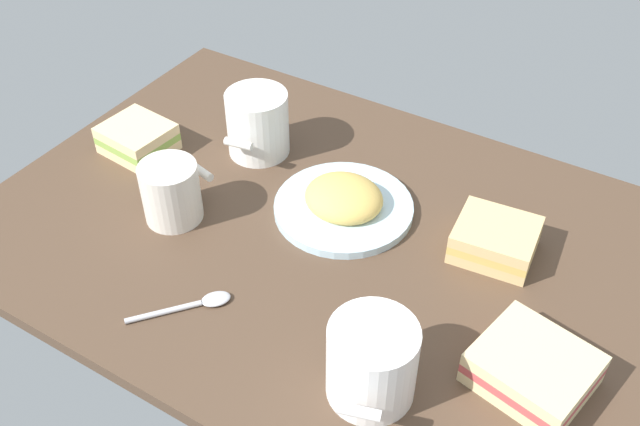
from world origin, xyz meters
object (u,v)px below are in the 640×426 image
at_px(coffee_mug_black, 372,361).
at_px(spoon, 196,304).
at_px(plate_of_food, 344,202).
at_px(sandwich_side, 137,138).
at_px(sandwich_extra, 533,369).
at_px(sandwich_main, 495,240).
at_px(coffee_mug_milky, 258,123).
at_px(coffee_mug_spare, 171,191).

height_order(coffee_mug_black, spoon, coffee_mug_black).
bearing_deg(plate_of_food, sandwich_side, -173.46).
bearing_deg(sandwich_extra, coffee_mug_black, -145.25).
bearing_deg(sandwich_extra, sandwich_main, 122.22).
bearing_deg(coffee_mug_milky, sandwich_side, -149.13).
relative_size(coffee_mug_black, sandwich_main, 1.11).
relative_size(coffee_mug_milky, spoon, 1.10).
relative_size(plate_of_food, coffee_mug_milky, 1.63).
xyz_separation_m(coffee_mug_black, sandwich_extra, (0.14, 0.10, -0.03)).
height_order(plate_of_food, sandwich_extra, plate_of_food).
distance_m(coffee_mug_milky, sandwich_side, 0.19).
height_order(coffee_mug_milky, sandwich_main, coffee_mug_milky).
bearing_deg(coffee_mug_spare, coffee_mug_milky, 86.13).
relative_size(coffee_mug_black, coffee_mug_milky, 1.03).
bearing_deg(coffee_mug_spare, sandwich_extra, -1.35).
height_order(sandwich_side, spoon, sandwich_side).
distance_m(coffee_mug_black, coffee_mug_spare, 0.38).
relative_size(plate_of_food, sandwich_side, 1.84).
xyz_separation_m(coffee_mug_spare, sandwich_extra, (0.51, -0.01, -0.02)).
height_order(plate_of_food, coffee_mug_milky, coffee_mug_milky).
bearing_deg(sandwich_main, coffee_mug_milky, 176.15).
xyz_separation_m(plate_of_food, spoon, (-0.07, -0.25, -0.01)).
distance_m(plate_of_food, spoon, 0.25).
height_order(coffee_mug_spare, sandwich_side, coffee_mug_spare).
height_order(coffee_mug_milky, sandwich_extra, coffee_mug_milky).
bearing_deg(plate_of_food, coffee_mug_milky, 162.88).
distance_m(sandwich_main, spoon, 0.39).
xyz_separation_m(sandwich_side, sandwich_extra, (0.65, -0.10, 0.00)).
bearing_deg(spoon, plate_of_food, 75.03).
xyz_separation_m(coffee_mug_black, spoon, (-0.24, -0.00, -0.05)).
bearing_deg(sandwich_side, coffee_mug_milky, 30.87).
relative_size(coffee_mug_spare, sandwich_side, 0.97).
distance_m(sandwich_side, spoon, 0.34).
bearing_deg(sandwich_main, sandwich_side, -172.86).
bearing_deg(coffee_mug_spare, coffee_mug_black, -17.08).
height_order(coffee_mug_black, sandwich_main, coffee_mug_black).
bearing_deg(coffee_mug_milky, plate_of_food, -17.12).
bearing_deg(spoon, sandwich_extra, 15.22).
xyz_separation_m(sandwich_main, sandwich_side, (-0.55, -0.07, -0.00)).
xyz_separation_m(sandwich_side, spoon, (0.27, -0.21, -0.02)).
distance_m(plate_of_food, coffee_mug_spare, 0.23).
relative_size(plate_of_food, sandwich_extra, 1.40).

